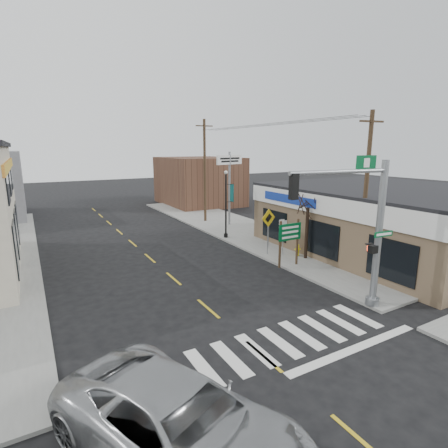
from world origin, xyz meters
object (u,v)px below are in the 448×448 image
suv (180,425)px  lamp_post (227,199)px  guide_sign (289,237)px  utility_pole_near (365,194)px  traffic_signal_pole (368,221)px  fire_hydrant (298,249)px  utility_pole_far (205,170)px  dance_center_sign (229,170)px  bare_tree (308,198)px

suv → lamp_post: size_ratio=1.28×
guide_sign → lamp_post: lamp_post is taller
utility_pole_near → traffic_signal_pole: bearing=-131.6°
guide_sign → utility_pole_near: utility_pole_near is taller
fire_hydrant → utility_pole_far: utility_pole_far is taller
utility_pole_far → dance_center_sign: bearing=-60.2°
lamp_post → guide_sign: bearing=-73.4°
traffic_signal_pole → utility_pole_near: bearing=46.3°
traffic_signal_pole → fire_hydrant: 8.15m
traffic_signal_pole → bare_tree: 6.89m
bare_tree → traffic_signal_pole: bearing=-113.4°
suv → traffic_signal_pole: size_ratio=1.01×
bare_tree → utility_pole_near: bearing=-80.8°
guide_sign → dance_center_sign: size_ratio=0.43×
bare_tree → utility_pole_near: size_ratio=0.56×
traffic_signal_pole → bare_tree: traffic_signal_pole is taller
fire_hydrant → dance_center_sign: 10.94m
fire_hydrant → lamp_post: size_ratio=0.15×
traffic_signal_pole → guide_sign: size_ratio=2.36×
dance_center_sign → bare_tree: size_ratio=1.34×
traffic_signal_pole → utility_pole_near: utility_pole_near is taller
lamp_post → dance_center_sign: (2.47, 3.81, 1.88)m
guide_sign → lamp_post: size_ratio=0.54×
bare_tree → utility_pole_far: bearing=91.4°
bare_tree → fire_hydrant: bearing=99.8°
utility_pole_near → bare_tree: bearing=107.0°
utility_pole_near → dance_center_sign: bearing=96.8°
guide_sign → utility_pole_far: (1.57, 13.73, 2.90)m
traffic_signal_pole → utility_pole_near: (3.30, 2.83, 0.55)m
fire_hydrant → utility_pole_far: size_ratio=0.08×
bare_tree → lamp_post: bearing=103.7°
guide_sign → lamp_post: bearing=88.4°
lamp_post → fire_hydrant: bearing=-57.5°
dance_center_sign → traffic_signal_pole: bearing=-118.5°
traffic_signal_pole → utility_pole_far: 19.57m
lamp_post → dance_center_sign: bearing=75.4°
bare_tree → utility_pole_near: (0.57, -3.49, 0.63)m
traffic_signal_pole → lamp_post: size_ratio=1.27×
lamp_post → bare_tree: 7.04m
suv → dance_center_sign: (12.87, 19.88, 4.01)m
suv → traffic_signal_pole: bearing=-6.0°
dance_center_sign → utility_pole_far: 2.71m
fire_hydrant → dance_center_sign: size_ratio=0.12×
dance_center_sign → bare_tree: dance_center_sign is taller
dance_center_sign → utility_pole_near: size_ratio=0.75×
suv → guide_sign: 13.37m
fire_hydrant → utility_pole_near: bearing=-80.7°
guide_sign → bare_tree: size_ratio=0.57×
traffic_signal_pole → utility_pole_near: size_ratio=0.75×
lamp_post → utility_pole_far: (1.34, 6.27, 1.75)m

